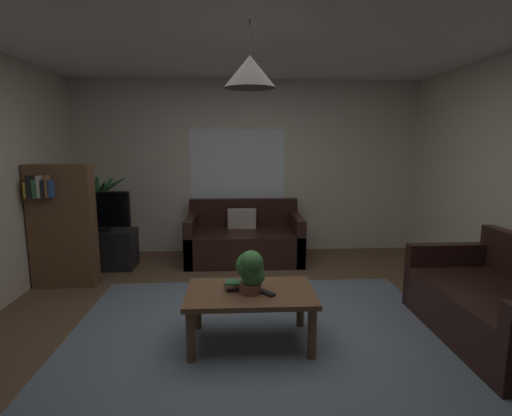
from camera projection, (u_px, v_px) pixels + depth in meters
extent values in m
cube|color=brown|center=(258.00, 332.00, 3.50)|extent=(5.03, 5.26, 0.02)
cube|color=slate|center=(259.00, 342.00, 3.30)|extent=(3.27, 2.90, 0.01)
cube|color=beige|center=(248.00, 167.00, 5.91)|extent=(5.15, 0.06, 2.53)
cube|color=white|center=(258.00, 26.00, 3.08)|extent=(5.03, 5.26, 0.02)
cube|color=white|center=(237.00, 167.00, 5.87)|extent=(1.39, 0.01, 1.11)
cube|color=black|center=(244.00, 246.00, 5.52)|extent=(1.57, 0.89, 0.42)
cube|color=black|center=(244.00, 212.00, 5.83)|extent=(1.57, 0.12, 0.40)
cube|color=black|center=(191.00, 239.00, 5.46)|extent=(0.12, 0.89, 0.64)
cube|color=black|center=(296.00, 238.00, 5.54)|extent=(0.12, 0.89, 0.64)
cube|color=#B7AD9E|center=(242.00, 219.00, 5.66)|extent=(0.41, 0.15, 0.28)
cube|color=black|center=(494.00, 316.00, 3.32)|extent=(0.89, 1.56, 0.42)
cube|color=black|center=(449.00, 275.00, 4.01)|extent=(0.89, 0.12, 0.64)
cube|color=brown|center=(250.00, 293.00, 3.23)|extent=(1.04, 0.66, 0.04)
cylinder|color=brown|center=(191.00, 337.00, 2.98)|extent=(0.07, 0.07, 0.41)
cylinder|color=brown|center=(312.00, 333.00, 3.03)|extent=(0.07, 0.07, 0.41)
cylinder|color=brown|center=(197.00, 307.00, 3.51)|extent=(0.07, 0.07, 0.41)
cylinder|color=brown|center=(300.00, 305.00, 3.56)|extent=(0.07, 0.07, 0.41)
cube|color=black|center=(234.00, 288.00, 3.26)|extent=(0.13, 0.13, 0.03)
cube|color=#99663F|center=(233.00, 285.00, 3.24)|extent=(0.16, 0.13, 0.02)
cube|color=#387247|center=(234.00, 282.00, 3.24)|extent=(0.15, 0.13, 0.02)
cube|color=black|center=(266.00, 293.00, 3.16)|extent=(0.14, 0.15, 0.02)
cylinder|color=brown|center=(250.00, 288.00, 3.19)|extent=(0.18, 0.18, 0.08)
sphere|color=#3D7F3D|center=(253.00, 275.00, 3.18)|extent=(0.20, 0.20, 0.20)
sphere|color=#3D7F3D|center=(250.00, 265.00, 3.16)|extent=(0.22, 0.22, 0.22)
sphere|color=#3D7F3D|center=(251.00, 262.00, 3.12)|extent=(0.19, 0.19, 0.19)
cube|color=black|center=(100.00, 249.00, 5.21)|extent=(0.90, 0.44, 0.50)
cube|color=black|center=(97.00, 209.00, 5.10)|extent=(0.83, 0.05, 0.47)
cube|color=black|center=(97.00, 210.00, 5.08)|extent=(0.79, 0.00, 0.43)
cube|color=black|center=(99.00, 229.00, 5.15)|extent=(0.24, 0.16, 0.04)
cylinder|color=#B77051|center=(102.00, 248.00, 5.67)|extent=(0.32, 0.32, 0.30)
cylinder|color=brown|center=(100.00, 215.00, 5.59)|extent=(0.05, 0.05, 0.65)
cone|color=#235B2D|center=(113.00, 185.00, 5.50)|extent=(0.47, 0.16, 0.31)
cone|color=#235B2D|center=(108.00, 184.00, 5.69)|extent=(0.22, 0.42, 0.32)
cone|color=#235B2D|center=(97.00, 182.00, 5.72)|extent=(0.24, 0.50, 0.38)
cone|color=#235B2D|center=(85.00, 188.00, 5.52)|extent=(0.42, 0.13, 0.23)
cone|color=#235B2D|center=(87.00, 190.00, 5.36)|extent=(0.24, 0.40, 0.27)
cone|color=#235B2D|center=(103.00, 187.00, 5.39)|extent=(0.28, 0.35, 0.32)
cube|color=brown|center=(63.00, 226.00, 4.50)|extent=(0.70, 0.22, 1.40)
cube|color=gold|center=(28.00, 190.00, 4.29)|extent=(0.03, 0.16, 0.17)
cube|color=black|center=(32.00, 186.00, 4.29)|extent=(0.05, 0.16, 0.24)
cube|color=#387247|center=(37.00, 188.00, 4.29)|extent=(0.04, 0.16, 0.20)
cube|color=beige|center=(41.00, 186.00, 4.29)|extent=(0.04, 0.16, 0.24)
cube|color=black|center=(45.00, 189.00, 4.30)|extent=(0.04, 0.16, 0.18)
cube|color=#99663F|center=(49.00, 186.00, 4.30)|extent=(0.03, 0.16, 0.24)
cube|color=#2D4C8C|center=(53.00, 188.00, 4.30)|extent=(0.03, 0.16, 0.19)
cylinder|color=black|center=(250.00, 37.00, 2.90)|extent=(0.01, 0.01, 0.25)
cone|color=#4C4742|center=(250.00, 72.00, 2.94)|extent=(0.39, 0.39, 0.23)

